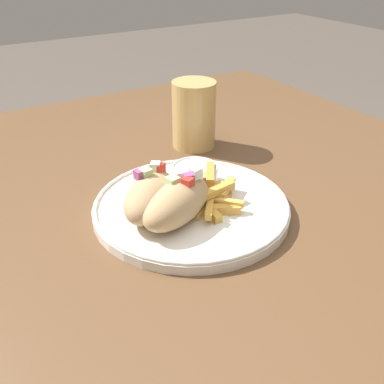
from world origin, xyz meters
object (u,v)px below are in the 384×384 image
pita_sandwich_near (177,202)px  water_glass (194,118)px  fries_pile (208,196)px  sauce_ramekin (195,174)px  plate (192,206)px  pita_sandwich_far (150,196)px

pita_sandwich_near → water_glass: bearing=26.1°
fries_pile → sauce_ramekin: bearing=76.5°
fries_pile → water_glass: bearing=63.1°
sauce_ramekin → water_glass: (0.10, 0.16, 0.02)m
sauce_ramekin → water_glass: bearing=58.7°
pita_sandwich_near → sauce_ramekin: (0.07, 0.07, -0.01)m
plate → fries_pile: bearing=-29.8°
pita_sandwich_far → water_glass: (0.19, 0.19, 0.01)m
pita_sandwich_near → pita_sandwich_far: size_ratio=1.10×
fries_pile → water_glass: (0.11, 0.22, 0.03)m
plate → pita_sandwich_far: (-0.06, 0.01, 0.03)m
pita_sandwich_near → pita_sandwich_far: pita_sandwich_near is taller
pita_sandwich_near → fries_pile: size_ratio=1.18×
plate → pita_sandwich_far: bearing=170.5°
sauce_ramekin → pita_sandwich_near: bearing=-135.7°
fries_pile → water_glass: water_glass is taller
pita_sandwich_near → water_glass: size_ratio=1.18×
pita_sandwich_near → sauce_ramekin: bearing=16.8°
plate → sauce_ramekin: size_ratio=3.89×
plate → sauce_ramekin: bearing=54.0°
pita_sandwich_far → fries_pile: pita_sandwich_far is taller
pita_sandwich_near → water_glass: (0.17, 0.23, 0.02)m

